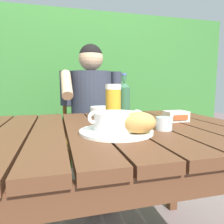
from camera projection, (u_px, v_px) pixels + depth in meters
dining_table at (112, 146)px, 0.97m from camera, size 1.26×0.94×0.76m
hedge_backdrop at (59, 65)px, 2.52m from camera, size 3.57×0.97×2.94m
chair_near_diner at (89, 137)px, 1.87m from camera, size 0.43×0.46×0.97m
person_eating at (92, 111)px, 1.65m from camera, size 0.48×0.47×1.26m
serving_plate at (116, 131)px, 0.83m from camera, size 0.29×0.29×0.01m
soup_bowl at (116, 121)px, 0.82m from camera, size 0.22×0.17×0.08m
bread_roll at (139, 123)px, 0.76m from camera, size 0.14×0.11×0.08m
beer_glass at (113, 103)px, 1.04m from camera, size 0.08×0.08×0.19m
beer_bottle at (124, 100)px, 1.11m from camera, size 0.06×0.06×0.25m
water_glass_small at (164, 124)px, 0.87m from camera, size 0.07×0.07×0.06m
butter_tub at (176, 116)px, 1.09m from camera, size 0.11×0.09×0.05m
table_knife at (145, 125)px, 0.96m from camera, size 0.15×0.07×0.01m
diner_bowl at (101, 111)px, 1.32m from camera, size 0.14×0.14×0.05m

